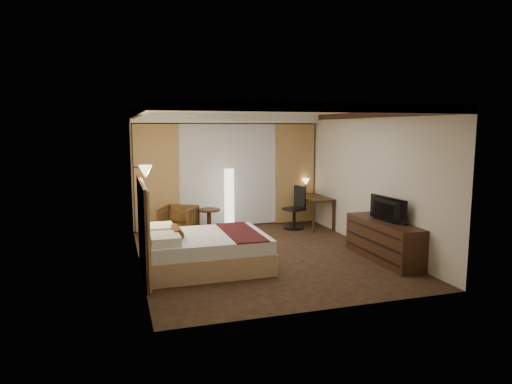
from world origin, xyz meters
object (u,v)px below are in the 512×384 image
object	(u,v)px
desk	(313,212)
office_chair	(294,208)
bed	(206,251)
dresser	(384,240)
floor_lamp	(229,200)
armchair	(179,220)
television	(383,206)
side_table	(209,221)

from	to	relation	value
desk	office_chair	bearing A→B (deg)	-174.60
bed	office_chair	size ratio (longest dim) A/B	2.00
office_chair	dresser	size ratio (longest dim) A/B	0.55
desk	dresser	size ratio (longest dim) A/B	0.67
floor_lamp	desk	size ratio (longest dim) A/B	1.17
bed	floor_lamp	size ratio (longest dim) A/B	1.39
bed	dresser	bearing A→B (deg)	-8.41
armchair	television	size ratio (longest dim) A/B	0.77
armchair	dresser	size ratio (longest dim) A/B	0.41
armchair	office_chair	xyz separation A→B (m)	(2.73, -0.03, 0.13)
side_table	desk	distance (m)	2.55
armchair	desk	bearing A→B (deg)	29.63
desk	television	world-z (taller)	television
bed	television	bearing A→B (deg)	-8.49
armchair	dresser	xyz separation A→B (m)	(3.31, -2.93, -0.01)
office_chair	dresser	world-z (taller)	office_chair
side_table	office_chair	world-z (taller)	office_chair
bed	floor_lamp	world-z (taller)	floor_lamp
dresser	floor_lamp	bearing A→B (deg)	123.55
side_table	television	xyz separation A→B (m)	(2.57, -3.04, 0.72)
bed	dresser	xyz separation A→B (m)	(3.17, -0.47, 0.06)
dresser	television	size ratio (longest dim) A/B	1.91
bed	television	size ratio (longest dim) A/B	2.10
armchair	television	bearing A→B (deg)	-12.50
side_table	floor_lamp	bearing A→B (deg)	12.66
armchair	desk	xyz separation A→B (m)	(3.26, 0.02, -0.00)
office_chair	desk	bearing A→B (deg)	-14.88
bed	office_chair	bearing A→B (deg)	43.12
desk	office_chair	xyz separation A→B (m)	(-0.53, -0.05, 0.13)
armchair	floor_lamp	xyz separation A→B (m)	(1.21, 0.23, 0.36)
bed	desk	distance (m)	3.99
armchair	floor_lamp	size ratio (longest dim) A/B	0.51
bed	armchair	world-z (taller)	armchair
floor_lamp	office_chair	distance (m)	1.55
armchair	desk	world-z (taller)	same
bed	television	xyz separation A→B (m)	(3.14, -0.47, 0.70)
desk	dresser	distance (m)	2.95
armchair	office_chair	distance (m)	2.73
armchair	desk	size ratio (longest dim) A/B	0.60
dresser	bed	bearing A→B (deg)	171.59
armchair	dresser	world-z (taller)	armchair
office_chair	television	bearing A→B (deg)	-99.54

